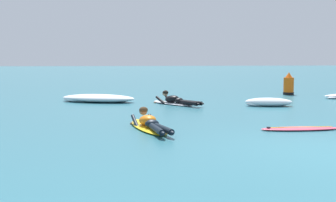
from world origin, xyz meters
The scene contains 7 objects.
ground_plane centered at (0.00, 10.00, 0.00)m, with size 120.00×120.00×0.00m, color #2D6B7A.
surfer_near centered at (-3.32, 2.82, 0.13)m, with size 1.10×2.74×0.53m.
surfer_far centered at (-2.09, 8.04, 0.14)m, with size 1.76×2.26×0.53m.
drifting_surfboard centered at (0.24, 2.38, 0.03)m, with size 1.91×0.49×0.16m.
whitewater_front centered at (-4.91, 9.27, 0.14)m, with size 3.12×2.02×0.30m.
whitewater_mid_left centered at (1.15, 7.26, 0.14)m, with size 1.74×0.96×0.30m.
channel_marker_buoy centered at (3.55, 11.57, 0.41)m, with size 0.49×0.49×1.03m.
Camera 1 is at (-3.92, -7.50, 1.76)m, focal length 46.40 mm.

